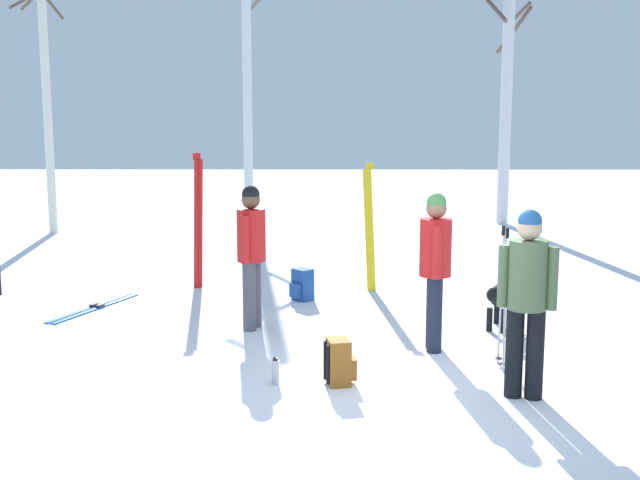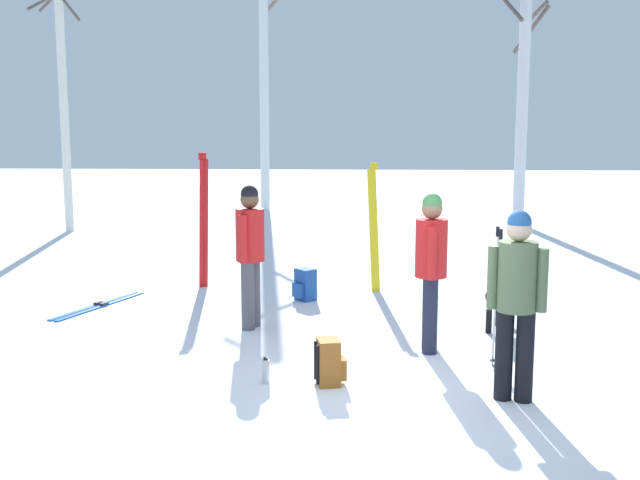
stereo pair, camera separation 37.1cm
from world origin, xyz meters
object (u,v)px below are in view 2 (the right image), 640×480
object	(u,v)px
dog	(499,299)
ski_poles_0	(497,295)
backpack_0	(329,363)
birch_tree_1	(264,59)
person_4	(517,293)
ski_pair_planted_0	(374,228)
backpack_1	(305,285)
water_bottle_0	(266,371)
ski_pair_planted_1	(204,221)
ski_pair_lying_1	(99,305)
person_1	(431,262)
person_2	(250,247)
birch_tree_2	(524,75)
birch_tree_0	(62,62)

from	to	relation	value
dog	ski_poles_0	size ratio (longest dim) A/B	0.58
backpack_0	birch_tree_1	size ratio (longest dim) A/B	0.06
person_4	dog	xyz separation A→B (m)	(0.28, 2.33, -0.59)
ski_pair_planted_0	backpack_1	xyz separation A→B (m)	(-0.95, -0.60, -0.71)
water_bottle_0	ski_pair_planted_1	bearing A→B (deg)	108.08
dog	ski_pair_lying_1	size ratio (longest dim) A/B	0.50
person_4	ski_pair_planted_1	bearing A→B (deg)	128.47
person_1	ski_pair_lying_1	world-z (taller)	person_1
dog	birch_tree_1	xyz separation A→B (m)	(-4.09, 11.67, 3.56)
ski_pair_lying_1	dog	bearing A→B (deg)	-10.89
ski_poles_0	backpack_0	world-z (taller)	ski_poles_0
person_2	ski_pair_planted_1	xyz separation A→B (m)	(-0.99, 2.26, 0.01)
person_4	ski_pair_planted_0	world-z (taller)	ski_pair_planted_0
water_bottle_0	backpack_1	bearing A→B (deg)	87.46
dog	ski_pair_planted_0	xyz separation A→B (m)	(-1.44, 2.07, 0.54)
ski_pair_planted_0	backpack_0	world-z (taller)	ski_pair_planted_0
ski_poles_0	backpack_0	distance (m)	1.81
person_1	dog	distance (m)	1.37
ski_poles_0	backpack_0	xyz separation A→B (m)	(-1.64, -0.51, -0.56)
dog	ski_pair_lying_1	xyz separation A→B (m)	(-5.12, 0.99, -0.38)
backpack_1	ski_pair_lying_1	bearing A→B (deg)	-170.02
person_2	water_bottle_0	distance (m)	2.20
water_bottle_0	dog	bearing A→B (deg)	38.00
ski_poles_0	water_bottle_0	bearing A→B (deg)	-167.27
backpack_0	birch_tree_2	world-z (taller)	birch_tree_2
person_1	ski_pair_planted_0	world-z (taller)	ski_pair_planted_0
ski_pair_planted_1	ski_pair_planted_0	bearing A→B (deg)	-4.46
ski_pair_lying_1	birch_tree_0	world-z (taller)	birch_tree_0
dog	ski_pair_planted_1	size ratio (longest dim) A/B	0.42
ski_pair_planted_0	backpack_0	bearing A→B (deg)	-96.99
person_1	backpack_1	bearing A→B (deg)	122.80
ski_pair_planted_1	birch_tree_1	xyz separation A→B (m)	(-0.16, 9.41, 2.96)
person_4	water_bottle_0	world-z (taller)	person_4
person_4	backpack_0	distance (m)	1.86
backpack_0	backpack_1	xyz separation A→B (m)	(-0.45, 3.45, 0.00)
ski_pair_lying_1	person_1	bearing A→B (deg)	-23.55
ski_pair_lying_1	backpack_0	distance (m)	4.36
birch_tree_0	backpack_0	bearing A→B (deg)	-58.31
ski_pair_planted_1	birch_tree_0	size ratio (longest dim) A/B	0.28
person_4	ski_pair_lying_1	size ratio (longest dim) A/B	1.02
person_4	birch_tree_2	distance (m)	12.07
ski_pair_planted_0	ski_pair_lying_1	world-z (taller)	ski_pair_planted_0
person_1	person_2	bearing A→B (deg)	157.27
ski_pair_planted_1	birch_tree_1	distance (m)	9.86
ski_poles_0	ski_pair_lying_1	bearing A→B (deg)	152.94
ski_pair_planted_0	birch_tree_1	distance (m)	10.41
person_1	water_bottle_0	world-z (taller)	person_1
ski_pair_planted_0	ski_pair_planted_1	bearing A→B (deg)	175.54
ski_pair_planted_1	birch_tree_2	xyz separation A→B (m)	(6.00, 7.00, 2.42)
backpack_0	birch_tree_2	bearing A→B (deg)	70.39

